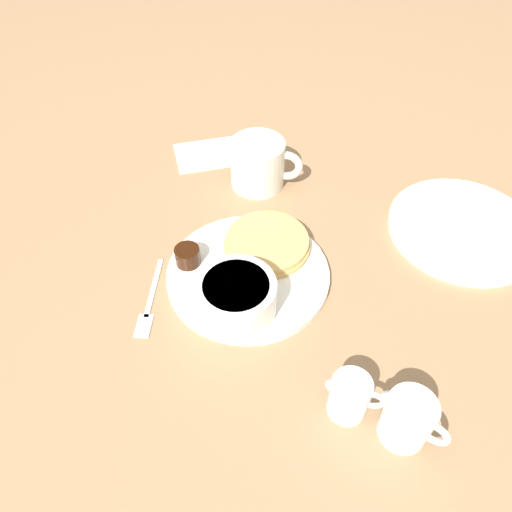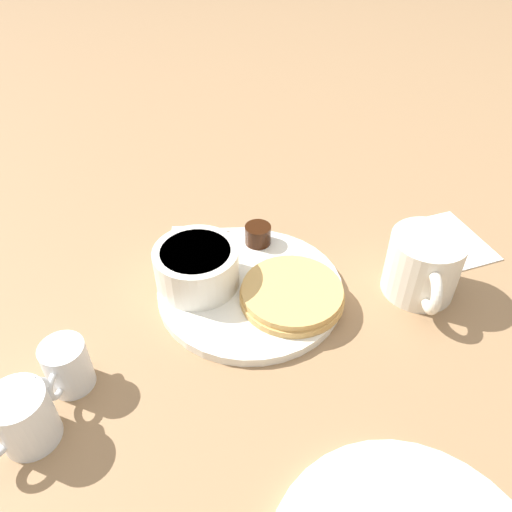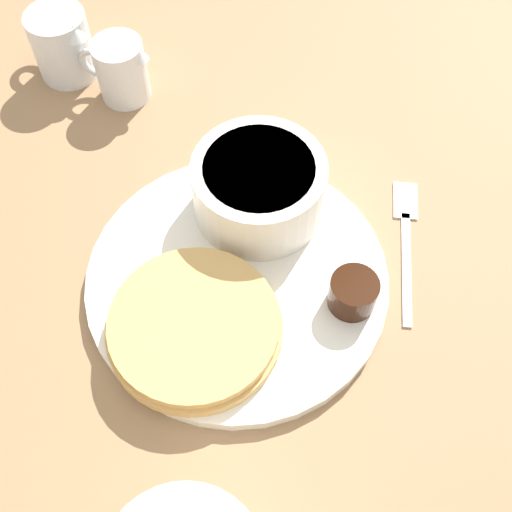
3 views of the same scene
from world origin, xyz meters
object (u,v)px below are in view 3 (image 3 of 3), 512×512
object	(u,v)px
bowl	(259,186)
creamer_pitcher_far	(62,44)
creamer_pitcher_near	(121,70)
fork	(406,232)
plate	(237,279)

from	to	relation	value
bowl	creamer_pitcher_far	world-z (taller)	creamer_pitcher_far
bowl	creamer_pitcher_near	xyz separation A→B (m)	(0.10, -0.16, -0.01)
fork	creamer_pitcher_far	bearing A→B (deg)	-42.21
creamer_pitcher_near	fork	size ratio (longest dim) A/B	0.48
creamer_pitcher_far	bowl	bearing A→B (deg)	126.65
plate	bowl	bearing A→B (deg)	-114.83
creamer_pitcher_far	fork	world-z (taller)	creamer_pitcher_far
plate	bowl	distance (m)	0.08
creamer_pitcher_near	creamer_pitcher_far	bearing A→B (deg)	-38.36
bowl	fork	bearing A→B (deg)	161.18
bowl	fork	xyz separation A→B (m)	(-0.12, 0.04, -0.04)
plate	creamer_pitcher_far	size ratio (longest dim) A/B	3.50
creamer_pitcher_far	fork	xyz separation A→B (m)	(-0.27, 0.24, -0.03)
bowl	creamer_pitcher_near	size ratio (longest dim) A/B	1.62
bowl	creamer_pitcher_near	bearing A→B (deg)	-58.53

